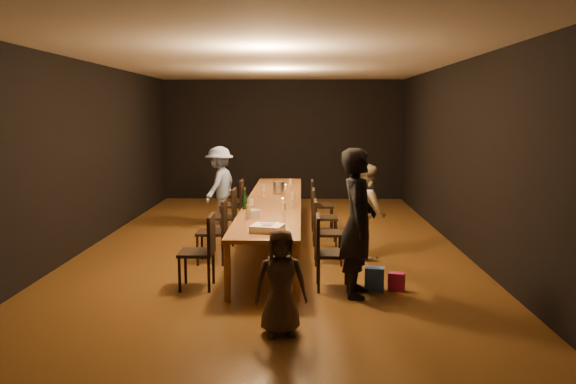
{
  "coord_description": "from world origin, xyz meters",
  "views": [
    {
      "loc": [
        0.45,
        -9.19,
        2.18
      ],
      "look_at": [
        0.26,
        -0.84,
        1.0
      ],
      "focal_mm": 35.0,
      "sensor_mm": 36.0,
      "label": 1
    }
  ],
  "objects_px": {
    "chair_left_0": "(196,252)",
    "child": "(281,282)",
    "chair_left_2": "(223,216)",
    "plate_stack": "(253,214)",
    "chair_right_3": "(322,205)",
    "chair_left_1": "(212,231)",
    "chair_right_1": "(328,232)",
    "woman_birthday": "(358,223)",
    "woman_tan": "(367,210)",
    "ice_bucket": "(279,188)",
    "champagne_bottle": "(245,198)",
    "chair_left_3": "(232,205)",
    "chair_right_2": "(325,217)",
    "table": "(274,203)",
    "man_blue": "(220,185)",
    "birthday_cake": "(267,228)",
    "chair_right_0": "(333,252)"
  },
  "relations": [
    {
      "from": "chair_left_3",
      "to": "chair_left_2",
      "type": "bearing_deg",
      "value": -180.0
    },
    {
      "from": "chair_left_0",
      "to": "chair_left_1",
      "type": "height_order",
      "value": "same"
    },
    {
      "from": "plate_stack",
      "to": "man_blue",
      "type": "bearing_deg",
      "value": 105.74
    },
    {
      "from": "table",
      "to": "man_blue",
      "type": "bearing_deg",
      "value": 123.8
    },
    {
      "from": "woman_birthday",
      "to": "ice_bucket",
      "type": "relative_size",
      "value": 8.19
    },
    {
      "from": "chair_right_1",
      "to": "chair_left_1",
      "type": "distance_m",
      "value": 1.7
    },
    {
      "from": "chair_right_1",
      "to": "champagne_bottle",
      "type": "xyz_separation_m",
      "value": [
        -1.24,
        0.29,
        0.45
      ]
    },
    {
      "from": "table",
      "to": "woman_tan",
      "type": "height_order",
      "value": "woman_tan"
    },
    {
      "from": "woman_tan",
      "to": "champagne_bottle",
      "type": "distance_m",
      "value": 1.86
    },
    {
      "from": "man_blue",
      "to": "birthday_cake",
      "type": "bearing_deg",
      "value": 33.36
    },
    {
      "from": "chair_right_1",
      "to": "woman_birthday",
      "type": "height_order",
      "value": "woman_birthday"
    },
    {
      "from": "chair_right_3",
      "to": "plate_stack",
      "type": "relative_size",
      "value": 4.65
    },
    {
      "from": "table",
      "to": "champagne_bottle",
      "type": "bearing_deg",
      "value": -113.2
    },
    {
      "from": "chair_left_0",
      "to": "woman_birthday",
      "type": "xyz_separation_m",
      "value": [
        1.98,
        -0.24,
        0.42
      ]
    },
    {
      "from": "chair_left_1",
      "to": "woman_birthday",
      "type": "height_order",
      "value": "woman_birthday"
    },
    {
      "from": "chair_right_1",
      "to": "man_blue",
      "type": "height_order",
      "value": "man_blue"
    },
    {
      "from": "chair_left_1",
      "to": "plate_stack",
      "type": "distance_m",
      "value": 0.84
    },
    {
      "from": "plate_stack",
      "to": "chair_left_2",
      "type": "bearing_deg",
      "value": 111.56
    },
    {
      "from": "child",
      "to": "birthday_cake",
      "type": "xyz_separation_m",
      "value": [
        -0.21,
        1.33,
        0.26
      ]
    },
    {
      "from": "woman_tan",
      "to": "ice_bucket",
      "type": "xyz_separation_m",
      "value": [
        -1.4,
        1.5,
        0.14
      ]
    },
    {
      "from": "table",
      "to": "chair_right_0",
      "type": "distance_m",
      "value": 2.56
    },
    {
      "from": "woman_tan",
      "to": "birthday_cake",
      "type": "xyz_separation_m",
      "value": [
        -1.41,
        -1.74,
        0.08
      ]
    },
    {
      "from": "chair_right_2",
      "to": "champagne_bottle",
      "type": "relative_size",
      "value": 2.85
    },
    {
      "from": "chair_right_1",
      "to": "chair_left_3",
      "type": "distance_m",
      "value": 2.94
    },
    {
      "from": "birthday_cake",
      "to": "champagne_bottle",
      "type": "distance_m",
      "value": 1.68
    },
    {
      "from": "chair_right_2",
      "to": "birthday_cake",
      "type": "distance_m",
      "value": 2.67
    },
    {
      "from": "champagne_bottle",
      "to": "chair_left_0",
      "type": "bearing_deg",
      "value": -107.16
    },
    {
      "from": "chair_right_3",
      "to": "chair_left_0",
      "type": "distance_m",
      "value": 3.98
    },
    {
      "from": "chair_right_1",
      "to": "woman_birthday",
      "type": "xyz_separation_m",
      "value": [
        0.28,
        -1.44,
        0.42
      ]
    },
    {
      "from": "table",
      "to": "chair_left_1",
      "type": "relative_size",
      "value": 6.45
    },
    {
      "from": "chair_left_1",
      "to": "child",
      "type": "height_order",
      "value": "child"
    },
    {
      "from": "table",
      "to": "birthday_cake",
      "type": "height_order",
      "value": "birthday_cake"
    },
    {
      "from": "chair_left_0",
      "to": "child",
      "type": "bearing_deg",
      "value": -142.79
    },
    {
      "from": "chair_right_3",
      "to": "birthday_cake",
      "type": "bearing_deg",
      "value": -12.19
    },
    {
      "from": "chair_left_3",
      "to": "birthday_cake",
      "type": "distance_m",
      "value": 3.85
    },
    {
      "from": "child",
      "to": "ice_bucket",
      "type": "bearing_deg",
      "value": 84.14
    },
    {
      "from": "chair_right_2",
      "to": "birthday_cake",
      "type": "height_order",
      "value": "chair_right_2"
    },
    {
      "from": "chair_left_1",
      "to": "chair_left_3",
      "type": "xyz_separation_m",
      "value": [
        0.0,
        2.4,
        0.0
      ]
    },
    {
      "from": "chair_left_0",
      "to": "chair_left_1",
      "type": "distance_m",
      "value": 1.2
    },
    {
      "from": "woman_birthday",
      "to": "woman_tan",
      "type": "bearing_deg",
      "value": -0.85
    },
    {
      "from": "chair_left_2",
      "to": "plate_stack",
      "type": "xyz_separation_m",
      "value": [
        0.64,
        -1.63,
        0.34
      ]
    },
    {
      "from": "chair_right_0",
      "to": "child",
      "type": "relative_size",
      "value": 0.88
    },
    {
      "from": "chair_right_3",
      "to": "chair_left_1",
      "type": "relative_size",
      "value": 1.0
    },
    {
      "from": "chair_right_3",
      "to": "chair_left_2",
      "type": "relative_size",
      "value": 1.0
    },
    {
      "from": "chair_left_1",
      "to": "chair_right_2",
      "type": "bearing_deg",
      "value": -54.78
    },
    {
      "from": "chair_left_1",
      "to": "chair_left_3",
      "type": "distance_m",
      "value": 2.4
    },
    {
      "from": "chair_right_2",
      "to": "chair_right_0",
      "type": "bearing_deg",
      "value": -0.0
    },
    {
      "from": "woman_birthday",
      "to": "champagne_bottle",
      "type": "relative_size",
      "value": 5.44
    },
    {
      "from": "chair_left_2",
      "to": "woman_birthday",
      "type": "relative_size",
      "value": 0.52
    },
    {
      "from": "birthday_cake",
      "to": "plate_stack",
      "type": "bearing_deg",
      "value": 120.49
    }
  ]
}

